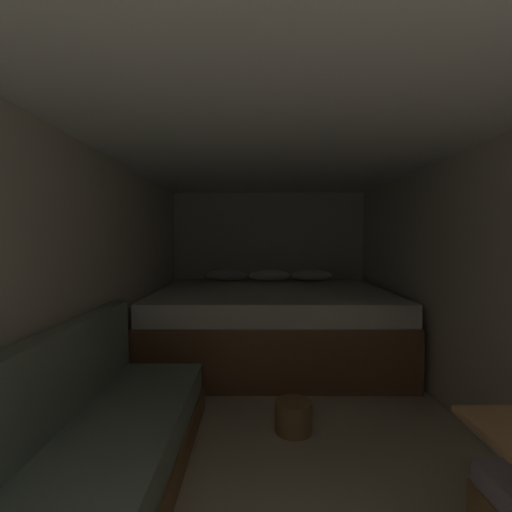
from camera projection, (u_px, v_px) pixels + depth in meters
ground_plane at (281, 432)px, 2.60m from camera, size 7.35×7.35×0.00m
wall_back at (268, 264)px, 5.25m from camera, size 2.74×0.05×1.98m
wall_left at (84, 291)px, 2.55m from camera, size 0.05×5.35×1.98m
wall_right at (477, 291)px, 2.56m from camera, size 0.05×5.35×1.98m
ceiling_slab at (282, 140)px, 2.51m from camera, size 2.74×5.35×0.05m
bed at (271, 323)px, 4.20m from camera, size 2.52×2.03×0.93m
sofa_left at (64, 491)px, 1.61m from camera, size 0.72×2.71×0.86m
wicker_basket at (293, 416)px, 2.60m from camera, size 0.26×0.26×0.21m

